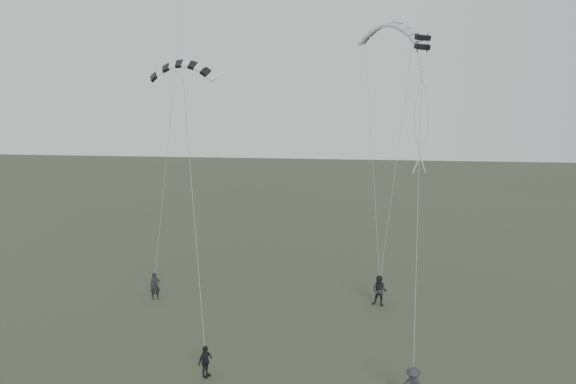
# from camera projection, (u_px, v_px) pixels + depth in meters

# --- Properties ---
(ground) EXTENTS (140.00, 140.00, 0.00)m
(ground) POSITION_uv_depth(u_px,v_px,m) (251.00, 358.00, 28.08)
(ground) COLOR #38442E
(ground) RESTS_ON ground
(flyer_left) EXTENTS (0.74, 0.63, 1.72)m
(flyer_left) POSITION_uv_depth(u_px,v_px,m) (155.00, 286.00, 35.38)
(flyer_left) COLOR black
(flyer_left) RESTS_ON ground
(flyer_right) EXTENTS (1.12, 0.99, 1.91)m
(flyer_right) POSITION_uv_depth(u_px,v_px,m) (380.00, 291.00, 34.33)
(flyer_right) COLOR #222227
(flyer_right) RESTS_ON ground
(flyer_center) EXTENTS (0.75, 0.98, 1.55)m
(flyer_center) POSITION_uv_depth(u_px,v_px,m) (205.00, 361.00, 26.18)
(flyer_center) COLOR black
(flyer_center) RESTS_ON ground
(kite_pale_large) EXTENTS (4.52, 3.67, 1.99)m
(kite_pale_large) POSITION_uv_depth(u_px,v_px,m) (389.00, 25.00, 37.05)
(kite_pale_large) COLOR #B2B5B8
(kite_pale_large) RESTS_ON flyer_right
(kite_striped) EXTENTS (3.45, 1.59, 1.50)m
(kite_striped) POSITION_uv_depth(u_px,v_px,m) (182.00, 64.00, 28.59)
(kite_striped) COLOR black
(kite_striped) RESTS_ON flyer_center
(kite_box) EXTENTS (0.84, 0.88, 0.77)m
(kite_box) POSITION_uv_depth(u_px,v_px,m) (423.00, 42.00, 27.52)
(kite_box) COLOR black
(kite_box) RESTS_ON flyer_far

